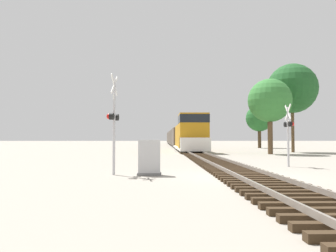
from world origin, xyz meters
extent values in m
plane|color=gray|center=(0.00, 0.00, 0.00)|extent=(400.00, 400.00, 0.00)
cube|color=#382819|center=(0.00, -6.90, 0.08)|extent=(2.60, 0.22, 0.16)
cube|color=#382819|center=(0.00, -6.30, 0.08)|extent=(2.60, 0.22, 0.16)
cube|color=#382819|center=(0.00, -5.70, 0.08)|extent=(2.60, 0.22, 0.16)
cube|color=#382819|center=(0.00, -5.10, 0.08)|extent=(2.60, 0.22, 0.16)
cube|color=#382819|center=(0.00, -4.50, 0.08)|extent=(2.60, 0.22, 0.16)
cube|color=#382819|center=(0.00, -3.90, 0.08)|extent=(2.60, 0.22, 0.16)
cube|color=#382819|center=(0.00, -3.30, 0.08)|extent=(2.60, 0.22, 0.16)
cube|color=#382819|center=(0.00, -2.70, 0.08)|extent=(2.60, 0.22, 0.16)
cube|color=#382819|center=(0.00, -2.10, 0.08)|extent=(2.60, 0.22, 0.16)
cube|color=#382819|center=(0.00, -1.50, 0.08)|extent=(2.60, 0.22, 0.16)
cube|color=#382819|center=(0.00, -0.90, 0.08)|extent=(2.60, 0.22, 0.16)
cube|color=#382819|center=(0.00, -0.30, 0.08)|extent=(2.60, 0.22, 0.16)
cube|color=#382819|center=(0.00, 0.30, 0.08)|extent=(2.60, 0.22, 0.16)
cube|color=#382819|center=(0.00, 0.90, 0.08)|extent=(2.60, 0.22, 0.16)
cube|color=#382819|center=(0.00, 1.50, 0.08)|extent=(2.60, 0.22, 0.16)
cube|color=#382819|center=(0.00, 2.10, 0.08)|extent=(2.60, 0.22, 0.16)
cube|color=#382819|center=(0.00, 2.70, 0.08)|extent=(2.60, 0.22, 0.16)
cube|color=#382819|center=(0.00, 3.30, 0.08)|extent=(2.60, 0.22, 0.16)
cube|color=#382819|center=(0.00, 3.90, 0.08)|extent=(2.60, 0.22, 0.16)
cube|color=#382819|center=(0.00, 4.50, 0.08)|extent=(2.60, 0.22, 0.16)
cube|color=#382819|center=(0.00, 5.10, 0.08)|extent=(2.60, 0.22, 0.16)
cube|color=#382819|center=(0.00, 5.70, 0.08)|extent=(2.60, 0.22, 0.16)
cube|color=#382819|center=(0.00, 6.30, 0.08)|extent=(2.60, 0.22, 0.16)
cube|color=#382819|center=(0.00, 6.90, 0.08)|extent=(2.60, 0.22, 0.16)
cube|color=#382819|center=(0.00, 7.50, 0.08)|extent=(2.60, 0.22, 0.16)
cube|color=#382819|center=(0.00, 8.10, 0.08)|extent=(2.60, 0.22, 0.16)
cube|color=#382819|center=(0.00, 8.70, 0.08)|extent=(2.60, 0.22, 0.16)
cube|color=#382819|center=(0.00, 9.30, 0.08)|extent=(2.60, 0.22, 0.16)
cube|color=#382819|center=(0.00, 9.90, 0.08)|extent=(2.60, 0.22, 0.16)
cube|color=#382819|center=(0.00, 10.50, 0.08)|extent=(2.60, 0.22, 0.16)
cube|color=#382819|center=(0.00, 11.10, 0.08)|extent=(2.60, 0.22, 0.16)
cube|color=#382819|center=(0.00, 11.70, 0.08)|extent=(2.60, 0.22, 0.16)
cube|color=#382819|center=(0.00, 12.30, 0.08)|extent=(2.60, 0.22, 0.16)
cube|color=#382819|center=(0.00, 12.90, 0.08)|extent=(2.60, 0.22, 0.16)
cube|color=#382819|center=(0.00, 13.50, 0.08)|extent=(2.60, 0.22, 0.16)
cube|color=#382819|center=(0.00, 14.10, 0.08)|extent=(2.60, 0.22, 0.16)
cube|color=#382819|center=(0.00, 14.70, 0.08)|extent=(2.60, 0.22, 0.16)
cube|color=#382819|center=(0.00, 15.30, 0.08)|extent=(2.60, 0.22, 0.16)
cube|color=#382819|center=(0.00, 15.90, 0.08)|extent=(2.60, 0.22, 0.16)
cube|color=#382819|center=(0.00, 16.50, 0.08)|extent=(2.60, 0.22, 0.16)
cube|color=#382819|center=(0.00, 17.10, 0.08)|extent=(2.60, 0.22, 0.16)
cube|color=#382819|center=(0.00, 17.70, 0.08)|extent=(2.60, 0.22, 0.16)
cube|color=#382819|center=(0.00, 18.30, 0.08)|extent=(2.60, 0.22, 0.16)
cube|color=#382819|center=(0.00, 18.90, 0.08)|extent=(2.60, 0.22, 0.16)
cube|color=#382819|center=(0.00, 19.50, 0.08)|extent=(2.60, 0.22, 0.16)
cube|color=slate|center=(-0.72, 0.00, 0.23)|extent=(0.07, 160.00, 0.15)
cube|color=slate|center=(0.72, 0.00, 0.23)|extent=(0.07, 160.00, 0.15)
cube|color=#B77A14|center=(0.00, 30.68, 1.88)|extent=(2.63, 12.40, 3.14)
cube|color=#B77A14|center=(0.00, 22.00, 2.32)|extent=(3.10, 3.90, 4.02)
cube|color=black|center=(0.00, 22.00, 3.74)|extent=(3.13, 3.94, 0.88)
cube|color=white|center=(0.00, 20.06, 1.01)|extent=(3.10, 1.77, 1.41)
cube|color=white|center=(0.00, 28.03, 0.43)|extent=(3.16, 17.36, 0.24)
cube|color=black|center=(0.00, 22.27, 0.50)|extent=(1.58, 2.20, 1.00)
cube|color=black|center=(0.00, 33.78, 0.50)|extent=(1.58, 2.20, 1.00)
cube|color=brown|center=(0.00, 45.05, 1.86)|extent=(2.94, 13.00, 3.10)
cube|color=black|center=(0.00, 40.83, 0.45)|extent=(1.58, 2.20, 0.90)
cube|color=black|center=(0.00, 49.27, 0.45)|extent=(1.58, 2.20, 0.90)
cube|color=brown|center=(0.00, 59.72, 1.86)|extent=(2.94, 13.00, 3.10)
cube|color=black|center=(0.00, 55.49, 0.45)|extent=(1.58, 2.20, 0.90)
cube|color=black|center=(0.00, 63.94, 0.45)|extent=(1.58, 2.20, 0.90)
cube|color=brown|center=(0.00, 74.38, 1.86)|extent=(2.94, 13.00, 3.10)
cube|color=black|center=(0.00, 70.16, 0.45)|extent=(1.58, 2.20, 0.90)
cube|color=black|center=(0.00, 78.61, 0.45)|extent=(1.58, 2.20, 0.90)
cube|color=brown|center=(0.00, 89.05, 1.86)|extent=(2.94, 13.00, 3.10)
cube|color=black|center=(0.00, 84.83, 0.45)|extent=(1.58, 2.20, 0.90)
cube|color=black|center=(0.00, 93.28, 0.45)|extent=(1.58, 2.20, 0.90)
cylinder|color=#B7B7BC|center=(-5.66, 0.89, 2.18)|extent=(0.12, 0.12, 4.35)
cube|color=white|center=(-5.66, 0.89, 4.05)|extent=(0.18, 0.92, 0.93)
cube|color=white|center=(-5.66, 0.89, 4.05)|extent=(0.18, 0.92, 0.93)
cube|color=black|center=(-5.66, 0.89, 2.60)|extent=(0.20, 0.86, 0.06)
cylinder|color=black|center=(-5.61, 1.24, 2.60)|extent=(0.23, 0.32, 0.30)
sphere|color=red|center=(-5.70, 1.25, 2.60)|extent=(0.26, 0.26, 0.26)
cylinder|color=black|center=(-5.72, 0.55, 2.60)|extent=(0.23, 0.32, 0.30)
sphere|color=red|center=(-5.82, 0.56, 2.60)|extent=(0.26, 0.26, 0.26)
cube|color=white|center=(-5.66, 0.89, 3.50)|extent=(0.08, 0.32, 0.20)
cylinder|color=#B7B7BC|center=(3.81, 4.91, 1.73)|extent=(0.12, 0.12, 3.45)
cube|color=white|center=(3.81, 4.91, 3.15)|extent=(0.06, 0.93, 0.93)
cube|color=white|center=(3.81, 4.91, 3.15)|extent=(0.06, 0.93, 0.93)
cube|color=black|center=(3.81, 4.91, 2.45)|extent=(0.09, 0.86, 0.06)
cylinder|color=black|center=(3.80, 4.56, 2.45)|extent=(0.19, 0.31, 0.30)
sphere|color=red|center=(3.90, 4.55, 2.45)|extent=(0.26, 0.26, 0.26)
cylinder|color=black|center=(3.82, 5.26, 2.45)|extent=(0.19, 0.31, 0.30)
sphere|color=red|center=(3.92, 5.25, 2.45)|extent=(0.26, 0.26, 0.26)
cube|color=white|center=(3.81, 4.91, 2.60)|extent=(0.04, 0.32, 0.20)
cube|color=slate|center=(-4.07, 0.69, 0.06)|extent=(1.07, 0.51, 0.12)
cube|color=#BCBCBF|center=(-4.07, 0.69, 0.84)|extent=(0.97, 0.46, 1.45)
cylinder|color=brown|center=(7.80, 19.80, 2.12)|extent=(0.52, 0.52, 4.23)
sphere|color=#337533|center=(7.80, 19.80, 5.59)|extent=(4.51, 4.51, 4.51)
cylinder|color=brown|center=(11.98, 24.25, 2.89)|extent=(0.36, 0.36, 5.78)
sphere|color=#1E5123|center=(11.98, 24.25, 7.53)|extent=(5.84, 5.84, 5.84)
cylinder|color=#473521|center=(13.24, 41.35, 1.86)|extent=(0.56, 0.56, 3.72)
sphere|color=#236028|center=(13.24, 41.35, 5.07)|extent=(4.51, 4.51, 4.51)
camera|label=1|loc=(-3.57, -13.84, 1.63)|focal=35.00mm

